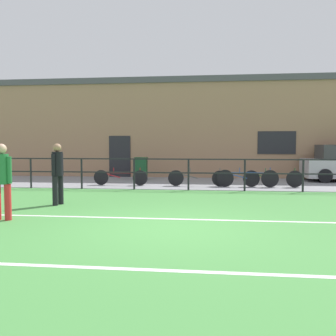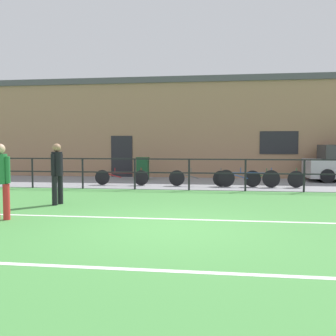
# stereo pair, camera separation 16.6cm
# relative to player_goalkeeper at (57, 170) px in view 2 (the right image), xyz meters

# --- Properties ---
(ground) EXTENTS (60.00, 44.00, 0.04)m
(ground) POSITION_rel_player_goalkeeper_xyz_m (3.36, -2.38, -0.97)
(ground) COLOR #478C42
(field_line_touchline) EXTENTS (36.00, 0.11, 0.00)m
(field_line_touchline) POSITION_rel_player_goalkeeper_xyz_m (3.36, -1.56, -0.95)
(field_line_touchline) COLOR white
(field_line_touchline) RESTS_ON ground
(field_line_hash) EXTENTS (36.00, 0.11, 0.00)m
(field_line_hash) POSITION_rel_player_goalkeeper_xyz_m (3.36, -4.88, -0.95)
(field_line_hash) COLOR white
(field_line_hash) RESTS_ON ground
(pavement_strip) EXTENTS (48.00, 5.00, 0.02)m
(pavement_strip) POSITION_rel_player_goalkeeper_xyz_m (3.36, 6.12, -0.94)
(pavement_strip) COLOR gray
(pavement_strip) RESTS_ON ground
(perimeter_fence) EXTENTS (36.07, 0.07, 1.15)m
(perimeter_fence) POSITION_rel_player_goalkeeper_xyz_m (3.36, 3.62, -0.21)
(perimeter_fence) COLOR black
(perimeter_fence) RESTS_ON ground
(clubhouse_facade) EXTENTS (28.00, 2.56, 5.02)m
(clubhouse_facade) POSITION_rel_player_goalkeeper_xyz_m (3.36, 9.82, 1.57)
(clubhouse_facade) COLOR #A37A5B
(clubhouse_facade) RESTS_ON ground
(player_goalkeeper) EXTENTS (0.29, 0.45, 1.68)m
(player_goalkeeper) POSITION_rel_player_goalkeeper_xyz_m (0.00, 0.00, 0.00)
(player_goalkeeper) COLOR black
(player_goalkeeper) RESTS_ON ground
(player_striker) EXTENTS (0.46, 0.29, 1.67)m
(player_striker) POSITION_rel_player_goalkeeper_xyz_m (-0.36, -2.08, -0.01)
(player_striker) COLOR red
(player_striker) RESTS_ON ground
(bicycle_parked_0) EXTENTS (2.36, 0.04, 0.76)m
(bicycle_parked_0) POSITION_rel_player_goalkeeper_xyz_m (5.56, 4.74, -0.59)
(bicycle_parked_0) COLOR black
(bicycle_parked_0) RESTS_ON pavement_strip
(bicycle_parked_1) EXTENTS (2.21, 0.04, 0.71)m
(bicycle_parked_1) POSITION_rel_player_goalkeeper_xyz_m (0.54, 4.82, -0.62)
(bicycle_parked_1) COLOR black
(bicycle_parked_1) RESTS_ON pavement_strip
(bicycle_parked_2) EXTENTS (2.26, 0.04, 0.74)m
(bicycle_parked_2) POSITION_rel_player_goalkeeper_xyz_m (6.53, 4.82, -0.60)
(bicycle_parked_2) COLOR black
(bicycle_parked_2) RESTS_ON pavement_strip
(bicycle_parked_4) EXTENTS (2.35, 0.04, 0.72)m
(bicycle_parked_4) POSITION_rel_player_goalkeeper_xyz_m (3.65, 4.82, -0.61)
(bicycle_parked_4) COLOR black
(bicycle_parked_4) RESTS_ON pavement_strip
(trash_bin_0) EXTENTS (0.56, 0.47, 1.05)m
(trash_bin_0) POSITION_rel_player_goalkeeper_xyz_m (0.95, 7.14, -0.41)
(trash_bin_0) COLOR #194C28
(trash_bin_0) RESTS_ON pavement_strip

